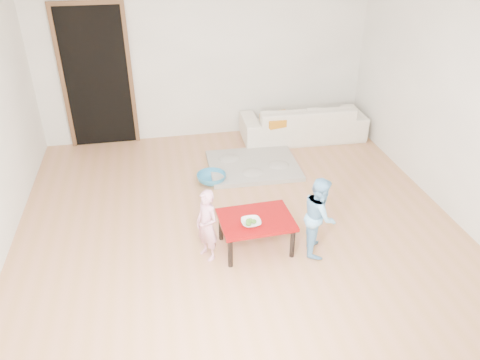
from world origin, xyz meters
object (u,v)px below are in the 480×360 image
object	(u,v)px
basin	(212,178)
bowl	(251,223)
child_pink	(207,225)
sofa	(303,121)
red_table	(256,233)
child_blue	(320,216)

from	to	relation	value
basin	bowl	bearing A→B (deg)	-83.05
child_pink	basin	xyz separation A→B (m)	(0.25, 1.52, -0.33)
sofa	red_table	bearing A→B (deg)	64.28
sofa	basin	xyz separation A→B (m)	(-1.61, -1.13, -0.22)
red_table	child_pink	distance (m)	0.56
sofa	child_pink	xyz separation A→B (m)	(-1.87, -2.65, 0.12)
child_pink	basin	distance (m)	1.58
sofa	basin	size ratio (longest dim) A/B	4.91
child_blue	basin	world-z (taller)	child_blue
bowl	basin	world-z (taller)	bowl
bowl	child_blue	distance (m)	0.71
sofa	red_table	size ratio (longest dim) A/B	2.51
bowl	basin	xyz separation A→B (m)	(-0.19, 1.57, -0.34)
red_table	bowl	xyz separation A→B (m)	(-0.07, -0.10, 0.21)
red_table	basin	size ratio (longest dim) A/B	1.95
bowl	red_table	bearing A→B (deg)	52.79
red_table	child_pink	size ratio (longest dim) A/B	0.96
child_blue	sofa	bearing A→B (deg)	0.70
sofa	child_blue	bearing A→B (deg)	77.13
sofa	basin	distance (m)	1.98
child_blue	basin	xyz separation A→B (m)	(-0.90, 1.63, -0.37)
red_table	basin	xyz separation A→B (m)	(-0.27, 1.48, -0.13)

